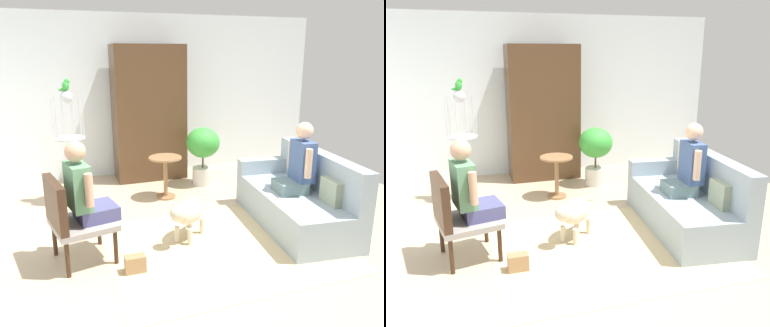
% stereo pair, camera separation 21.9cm
% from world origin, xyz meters
% --- Properties ---
extents(ground_plane, '(6.95, 6.95, 0.00)m').
position_xyz_m(ground_plane, '(0.00, 0.00, 0.00)').
color(ground_plane, tan).
extents(back_wall, '(6.39, 0.12, 2.68)m').
position_xyz_m(back_wall, '(0.00, 2.93, 1.34)').
color(back_wall, silver).
rests_on(back_wall, ground).
extents(area_rug, '(2.52, 2.01, 0.01)m').
position_xyz_m(area_rug, '(0.18, -0.23, 0.00)').
color(area_rug, '#C6B284').
rests_on(area_rug, ground).
extents(couch, '(1.03, 1.91, 0.90)m').
position_xyz_m(couch, '(1.29, 0.05, 0.31)').
color(couch, '#8EA0AD').
rests_on(couch, ground).
extents(armchair, '(0.69, 0.71, 0.90)m').
position_xyz_m(armchair, '(-1.40, -0.02, 0.51)').
color(armchair, '#382316').
rests_on(armchair, ground).
extents(person_on_couch, '(0.44, 0.50, 0.85)m').
position_xyz_m(person_on_couch, '(1.25, 0.03, 0.78)').
color(person_on_couch, slate).
extents(person_on_armchair, '(0.52, 0.52, 0.82)m').
position_xyz_m(person_on_armchair, '(-1.25, 0.01, 0.75)').
color(person_on_armchair, '#474877').
extents(round_end_table, '(0.47, 0.47, 0.62)m').
position_xyz_m(round_end_table, '(-0.00, 1.47, 0.40)').
color(round_end_table, olive).
rests_on(round_end_table, ground).
extents(dog, '(0.59, 0.59, 0.53)m').
position_xyz_m(dog, '(-0.13, 0.08, 0.33)').
color(dog, beige).
rests_on(dog, ground).
extents(bird_cage_stand, '(0.41, 0.41, 1.57)m').
position_xyz_m(bird_cage_stand, '(-1.27, 1.73, 0.83)').
color(bird_cage_stand, silver).
rests_on(bird_cage_stand, ground).
extents(parrot, '(0.17, 0.10, 0.16)m').
position_xyz_m(parrot, '(-1.27, 1.73, 1.64)').
color(parrot, green).
rests_on(parrot, bird_cage_stand).
extents(potted_plant, '(0.53, 0.53, 0.93)m').
position_xyz_m(potted_plant, '(0.73, 1.85, 0.59)').
color(potted_plant, beige).
rests_on(potted_plant, ground).
extents(armoire_cabinet, '(1.14, 0.56, 2.19)m').
position_xyz_m(armoire_cabinet, '(0.03, 2.52, 1.09)').
color(armoire_cabinet, '#4C331E').
rests_on(armoire_cabinet, ground).
extents(handbag, '(0.20, 0.12, 0.17)m').
position_xyz_m(handbag, '(-0.85, -0.41, 0.09)').
color(handbag, '#99724C').
rests_on(handbag, ground).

